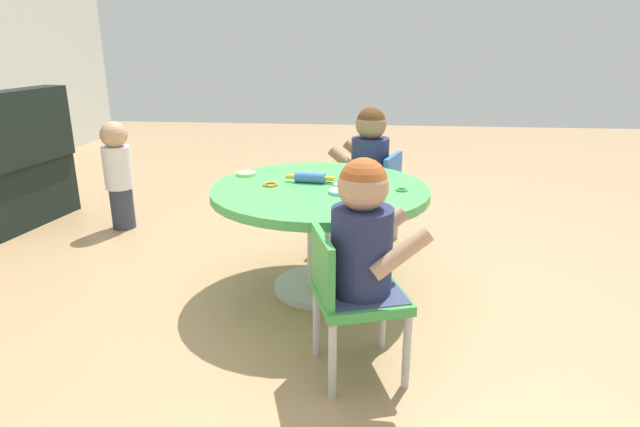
% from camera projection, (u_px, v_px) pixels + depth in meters
% --- Properties ---
extents(ground_plane, '(10.00, 10.00, 0.00)m').
position_uv_depth(ground_plane, '(320.00, 289.00, 2.61)').
color(ground_plane, tan).
extents(craft_table, '(0.99, 0.99, 0.51)m').
position_uv_depth(craft_table, '(320.00, 209.00, 2.48)').
color(craft_table, silver).
rests_on(craft_table, ground).
extents(child_chair_left, '(0.38, 0.38, 0.54)m').
position_uv_depth(child_chair_left, '(351.00, 295.00, 1.88)').
color(child_chair_left, '#B7B7BC').
rests_on(child_chair_left, ground).
extents(seated_child_left, '(0.36, 0.41, 0.51)m').
position_uv_depth(seated_child_left, '(363.00, 233.00, 1.82)').
color(seated_child_left, '#3F4772').
rests_on(seated_child_left, ground).
extents(child_chair_right, '(0.38, 0.38, 0.54)m').
position_uv_depth(child_chair_right, '(375.00, 193.00, 3.08)').
color(child_chair_right, '#B7B7BC').
rests_on(child_chair_right, ground).
extents(seated_child_right, '(0.37, 0.41, 0.51)m').
position_uv_depth(seated_child_right, '(369.00, 154.00, 3.03)').
color(seated_child_right, '#3F4772').
rests_on(seated_child_right, ground).
extents(toddler_standing, '(0.17, 0.17, 0.67)m').
position_uv_depth(toddler_standing, '(118.00, 172.00, 3.33)').
color(toddler_standing, '#33384C').
rests_on(toddler_standing, ground).
extents(rolling_pin, '(0.06, 0.23, 0.05)m').
position_uv_depth(rolling_pin, '(310.00, 177.00, 2.51)').
color(rolling_pin, '#3F72CC').
rests_on(rolling_pin, craft_table).
extents(craft_scissors, '(0.12, 0.14, 0.01)m').
position_uv_depth(craft_scissors, '(324.00, 182.00, 2.52)').
color(craft_scissors, silver).
rests_on(craft_scissors, craft_table).
extents(playdough_blob_0, '(0.10, 0.10, 0.01)m').
position_uv_depth(playdough_blob_0, '(246.00, 174.00, 2.65)').
color(playdough_blob_0, '#B2E58C').
rests_on(playdough_blob_0, craft_table).
extents(playdough_blob_1, '(0.11, 0.11, 0.01)m').
position_uv_depth(playdough_blob_1, '(341.00, 192.00, 2.35)').
color(playdough_blob_1, '#8CCCF2').
rests_on(playdough_blob_1, craft_table).
extents(cookie_cutter_0, '(0.05, 0.05, 0.01)m').
position_uv_depth(cookie_cutter_0, '(303.00, 176.00, 2.61)').
color(cookie_cutter_0, '#4CB259').
rests_on(cookie_cutter_0, craft_table).
extents(cookie_cutter_1, '(0.07, 0.07, 0.01)m').
position_uv_depth(cookie_cutter_1, '(270.00, 184.00, 2.47)').
color(cookie_cutter_1, orange).
rests_on(cookie_cutter_1, craft_table).
extents(cookie_cutter_2, '(0.05, 0.05, 0.01)m').
position_uv_depth(cookie_cutter_2, '(401.00, 190.00, 2.39)').
color(cookie_cutter_2, '#4CB259').
rests_on(cookie_cutter_2, craft_table).
extents(cookie_cutter_3, '(0.06, 0.06, 0.01)m').
position_uv_depth(cookie_cutter_3, '(364.00, 201.00, 2.22)').
color(cookie_cutter_3, '#D83FA5').
rests_on(cookie_cutter_3, craft_table).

